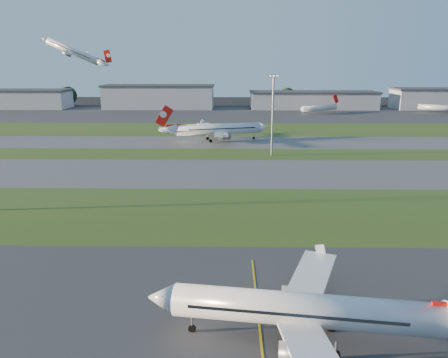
{
  "coord_description": "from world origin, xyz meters",
  "views": [
    {
      "loc": [
        1.54,
        -31.82,
        29.75
      ],
      "look_at": [
        0.3,
        52.44,
        7.0
      ],
      "focal_mm": 35.0,
      "sensor_mm": 36.0,
      "label": 1
    }
  ],
  "objects_px": {
    "airliner_taxiing": "(218,129)",
    "light_mast_centre": "(273,110)",
    "mini_jet_near": "(320,108)",
    "mini_jet_far": "(442,107)",
    "airliner_parked": "(307,311)"
  },
  "relations": [
    {
      "from": "airliner_taxiing",
      "to": "light_mast_centre",
      "type": "bearing_deg",
      "value": 109.13
    },
    {
      "from": "airliner_parked",
      "to": "mini_jet_far",
      "type": "bearing_deg",
      "value": 69.83
    },
    {
      "from": "airliner_taxiing",
      "to": "light_mast_centre",
      "type": "xyz_separation_m",
      "value": [
        18.35,
        -27.12,
        10.35
      ]
    },
    {
      "from": "airliner_taxiing",
      "to": "mini_jet_near",
      "type": "height_order",
      "value": "airliner_taxiing"
    },
    {
      "from": "airliner_taxiing",
      "to": "mini_jet_far",
      "type": "relative_size",
      "value": 1.49
    },
    {
      "from": "mini_jet_near",
      "to": "airliner_parked",
      "type": "bearing_deg",
      "value": -133.94
    },
    {
      "from": "airliner_parked",
      "to": "mini_jet_near",
      "type": "bearing_deg",
      "value": 86.32
    },
    {
      "from": "airliner_taxiing",
      "to": "mini_jet_far",
      "type": "distance_m",
      "value": 162.39
    },
    {
      "from": "airliner_taxiing",
      "to": "light_mast_centre",
      "type": "relative_size",
      "value": 1.54
    },
    {
      "from": "airliner_taxiing",
      "to": "light_mast_centre",
      "type": "distance_m",
      "value": 34.34
    },
    {
      "from": "mini_jet_near",
      "to": "light_mast_centre",
      "type": "height_order",
      "value": "light_mast_centre"
    },
    {
      "from": "airliner_taxiing",
      "to": "mini_jet_far",
      "type": "bearing_deg",
      "value": -158.6
    },
    {
      "from": "airliner_parked",
      "to": "mini_jet_far",
      "type": "xyz_separation_m",
      "value": [
        117.59,
        221.58,
        -0.6
      ]
    },
    {
      "from": "airliner_taxiing",
      "to": "mini_jet_near",
      "type": "distance_m",
      "value": 109.25
    },
    {
      "from": "mini_jet_near",
      "to": "mini_jet_far",
      "type": "bearing_deg",
      "value": -29.87
    }
  ]
}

